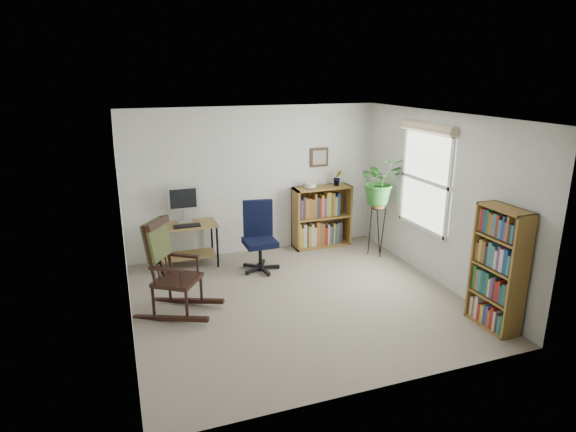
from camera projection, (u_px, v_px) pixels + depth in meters
name	position (u px, v px, depth m)	size (l,w,h in m)	color
floor	(298.00, 300.00, 6.38)	(4.20, 4.00, 0.00)	gray
ceiling	(299.00, 116.00, 5.70)	(4.20, 4.00, 0.00)	silver
wall_back	(255.00, 181.00, 7.84)	(4.20, 0.00, 2.40)	silver
wall_front	(380.00, 273.00, 4.24)	(4.20, 0.00, 2.40)	silver
wall_left	(123.00, 231.00, 5.36)	(0.00, 4.00, 2.40)	silver
wall_right	(439.00, 199.00, 6.72)	(0.00, 4.00, 2.40)	silver
window	(425.00, 181.00, 6.92)	(0.12, 1.20, 1.50)	white
desk	(187.00, 245.00, 7.43)	(0.93, 0.51, 0.67)	olive
monitor	(183.00, 204.00, 7.38)	(0.46, 0.16, 0.56)	#B9BABE
keyboard	(187.00, 226.00, 7.23)	(0.40, 0.15, 0.03)	black
office_chair	(260.00, 237.00, 7.19)	(0.58, 0.58, 1.07)	black
rocking_chair	(177.00, 267.00, 5.88)	(0.63, 1.05, 1.22)	black
low_bookshelf	(322.00, 217.00, 8.24)	(0.99, 0.33, 1.05)	olive
tall_bookshelf	(498.00, 269.00, 5.52)	(0.27, 0.64, 1.46)	olive
plant_stand	(377.00, 228.00, 7.83)	(0.26, 0.26, 0.94)	black
spider_plant	(381.00, 159.00, 7.51)	(1.69, 1.88, 1.46)	#2A6D26
potted_plant_small	(337.00, 182.00, 8.17)	(0.13, 0.24, 0.11)	#2A6D26
framed_picture	(319.00, 157.00, 8.09)	(0.32, 0.04, 0.32)	black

